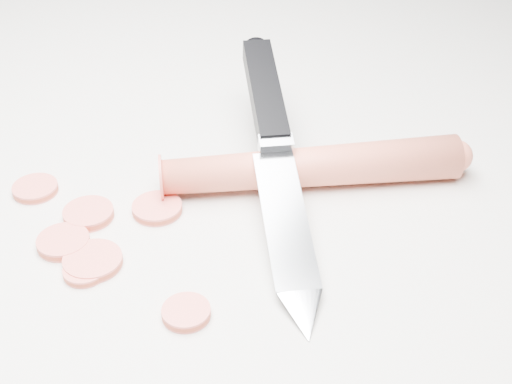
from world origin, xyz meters
The scene contains 10 objects.
ground centered at (0.00, 0.00, 0.00)m, with size 2.40×2.40×0.00m, color silver.
carrot centered at (0.08, 0.06, 0.02)m, with size 0.03×0.03×0.23m, color #D9583F.
carrot_slice_0 centered at (-0.10, -0.05, 0.00)m, with size 0.03×0.03×0.01m, color #E35A4E.
carrot_slice_1 centered at (0.00, -0.02, 0.00)m, with size 0.04×0.04×0.01m, color #E35A4E.
carrot_slice_2 centered at (-0.01, -0.09, 0.00)m, with size 0.04×0.04×0.01m, color #E35A4E.
carrot_slice_3 centered at (-0.01, -0.10, 0.00)m, with size 0.03×0.03×0.01m, color #E35A4E.
carrot_slice_4 centered at (0.07, -0.10, 0.00)m, with size 0.03×0.03×0.01m, color #E35A4E.
carrot_slice_5 centered at (-0.04, -0.06, 0.00)m, with size 0.04×0.04×0.01m, color #E35A4E.
carrot_slice_6 centered at (-0.04, -0.09, 0.00)m, with size 0.04×0.04×0.01m, color #E35A4E.
kitchen_knife centered at (0.06, 0.03, 0.04)m, with size 0.20×0.25×0.07m, color silver, non-canonical shape.
Camera 1 is at (0.27, -0.34, 0.32)m, focal length 50.00 mm.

